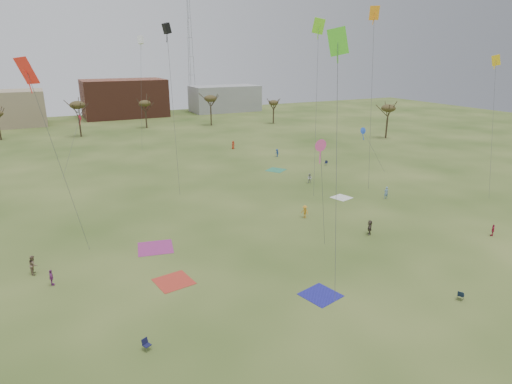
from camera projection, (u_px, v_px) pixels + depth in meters
name	position (u px, v px, depth m)	size (l,w,h in m)	color
ground	(314.00, 285.00, 39.72)	(260.00, 260.00, 0.00)	#2C4816
spectator_fore_a	(493.00, 230.00, 50.13)	(0.81, 0.34, 1.39)	#BD2046
spectator_fore_b	(33.00, 265.00, 41.42)	(0.93, 0.72, 1.90)	#78604C
spectator_fore_c	(370.00, 227.00, 50.45)	(1.65, 0.52, 1.78)	#4D4237
flyer_mid_b	(305.00, 212.00, 55.59)	(1.07, 0.62, 1.66)	gold
flyer_mid_c	(386.00, 193.00, 62.88)	(0.66, 0.43, 1.81)	#7195BD
spectator_mid_d	(51.00, 278.00, 39.41)	(0.91, 0.38, 1.55)	#963E8D
spectator_mid_e	(310.00, 178.00, 70.33)	(0.78, 0.61, 1.61)	#BEBEBE
flyer_far_b	(233.00, 145.00, 95.44)	(0.87, 0.57, 1.78)	#BC3C20
flyer_far_c	(277.00, 153.00, 88.26)	(1.03, 0.59, 1.60)	navy
blanket_red	(174.00, 282.00, 40.25)	(3.18, 3.18, 0.03)	red
blanket_blue	(321.00, 295.00, 38.00)	(2.97, 2.97, 0.03)	navy
blanket_cream	(342.00, 198.00, 63.52)	(2.51, 2.51, 0.03)	white
blanket_plum	(155.00, 248.00, 47.19)	(3.72, 3.72, 0.03)	#9E3079
blanket_olive	(276.00, 170.00, 78.37)	(3.03, 3.03, 0.03)	#31875F
camp_chair_left	(147.00, 347.00, 30.93)	(0.69, 0.71, 0.87)	#15173B
camp_chair_center	(461.00, 297.00, 37.25)	(0.72, 0.70, 0.87)	#132035
camp_chair_right	(326.00, 164.00, 81.75)	(0.73, 0.72, 0.87)	#121734
kites_aloft	(183.00, 55.00, 62.89)	(65.97, 65.29, 25.48)	blue
tree_line	(122.00, 110.00, 103.77)	(117.44, 49.32, 8.91)	#3A2B1E
building_brick	(124.00, 98.00, 142.26)	(26.00, 16.00, 12.00)	brown
building_grey	(225.00, 99.00, 155.80)	(24.00, 12.00, 9.00)	gray
radio_tower	(190.00, 56.00, 153.01)	(1.51, 1.72, 41.00)	#9EA3A8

